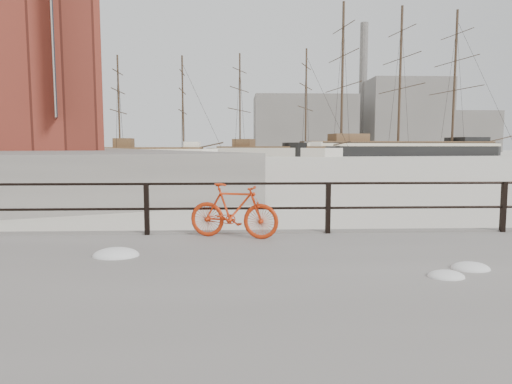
# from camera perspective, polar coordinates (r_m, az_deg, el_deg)

# --- Properties ---
(ground) EXTENTS (400.00, 400.00, 0.00)m
(ground) POSITION_cam_1_polar(r_m,az_deg,el_deg) (9.28, 8.73, -7.06)
(ground) COLOR white
(ground) RESTS_ON ground
(promenade) EXTENTS (36.00, 8.00, 0.35)m
(promenade) POSITION_cam_1_polar(r_m,az_deg,el_deg) (5.52, 17.03, -14.36)
(promenade) COLOR gray
(promenade) RESTS_ON ground
(far_quay) EXTENTS (78.44, 148.07, 1.80)m
(far_quay) POSITION_cam_1_polar(r_m,az_deg,el_deg) (89.46, -27.79, 4.37)
(far_quay) COLOR gray
(far_quay) RESTS_ON ground
(guardrail) EXTENTS (28.00, 0.10, 1.00)m
(guardrail) POSITION_cam_1_polar(r_m,az_deg,el_deg) (8.98, 8.99, -1.97)
(guardrail) COLOR black
(guardrail) RESTS_ON promenade
(bicycle) EXTENTS (1.69, 0.73, 1.02)m
(bicycle) POSITION_cam_1_polar(r_m,az_deg,el_deg) (8.43, -2.81, -2.35)
(bicycle) COLOR #BC2D0C
(bicycle) RESTS_ON promenade
(barque_black) EXTENTS (58.35, 27.64, 31.99)m
(barque_black) POSITION_cam_1_polar(r_m,az_deg,el_deg) (100.55, 17.29, 4.34)
(barque_black) COLOR black
(barque_black) RESTS_ON ground
(schooner_mid) EXTENTS (32.98, 23.06, 21.73)m
(schooner_mid) POSITION_cam_1_polar(r_m,az_deg,el_deg) (92.57, 2.01, 4.50)
(schooner_mid) COLOR beige
(schooner_mid) RESTS_ON ground
(schooner_left) EXTENTS (23.63, 10.79, 18.00)m
(schooner_left) POSITION_cam_1_polar(r_m,az_deg,el_deg) (80.01, -12.86, 4.16)
(schooner_left) COLOR white
(schooner_left) RESTS_ON ground
(apartment_grey) EXTENTS (26.02, 22.15, 23.20)m
(apartment_grey) POSITION_cam_1_polar(r_m,az_deg,el_deg) (102.19, -28.87, 11.44)
(apartment_grey) COLOR #979692
(apartment_grey) RESTS_ON far_quay
(apartment_brick) EXTENTS (27.87, 22.90, 21.20)m
(apartment_brick) POSITION_cam_1_polar(r_m,az_deg,el_deg) (124.94, -28.04, 9.85)
(apartment_brick) COLOR brown
(apartment_brick) RESTS_ON far_quay
(industrial_west) EXTENTS (32.00, 18.00, 18.00)m
(industrial_west) POSITION_cam_1_polar(r_m,az_deg,el_deg) (150.62, 5.97, 8.38)
(industrial_west) COLOR gray
(industrial_west) RESTS_ON ground
(industrial_mid) EXTENTS (26.00, 20.00, 24.00)m
(industrial_mid) POSITION_cam_1_polar(r_m,az_deg,el_deg) (164.32, 18.04, 8.96)
(industrial_mid) COLOR gray
(industrial_mid) RESTS_ON ground
(industrial_east) EXTENTS (20.00, 16.00, 14.00)m
(industrial_east) POSITION_cam_1_polar(r_m,az_deg,el_deg) (177.85, 24.43, 6.85)
(industrial_east) COLOR gray
(industrial_east) RESTS_ON ground
(smokestack) EXTENTS (2.80, 2.80, 44.00)m
(smokestack) POSITION_cam_1_polar(r_m,az_deg,el_deg) (166.00, 13.22, 12.52)
(smokestack) COLOR gray
(smokestack) RESTS_ON ground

